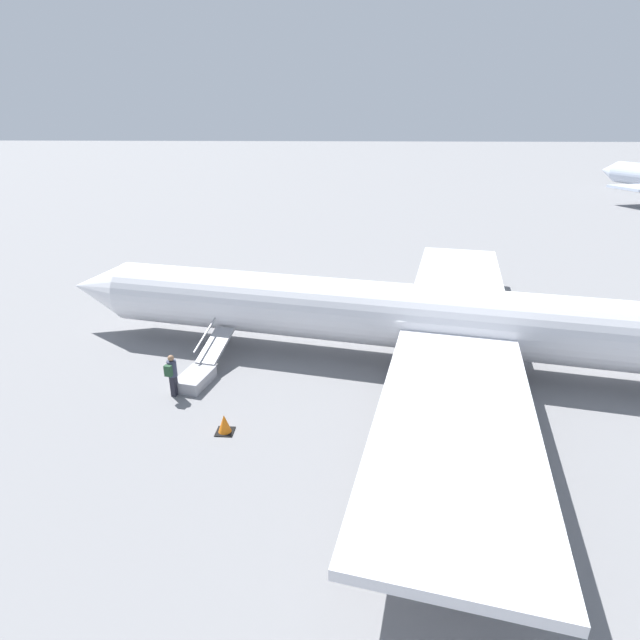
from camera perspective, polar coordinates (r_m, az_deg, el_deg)
ground_plane at (r=22.89m, az=11.30°, el=-4.87°), size 600.00×600.00×0.00m
airplane_main at (r=21.99m, az=14.49°, el=0.07°), size 35.94×27.78×7.46m
boarding_stairs at (r=21.48m, az=-13.62°, el=-5.77°), size 1.75×4.14×1.81m
passenger at (r=20.30m, az=-16.55°, el=-5.80°), size 0.39×0.56×1.74m
traffic_cone_near_stairs at (r=17.95m, az=-10.86°, el=-11.61°), size 0.62×0.62×0.69m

